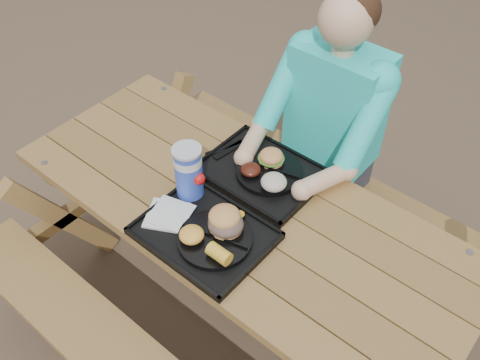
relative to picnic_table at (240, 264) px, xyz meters
The scene contains 18 objects.
ground 0.38m from the picnic_table, ahead, with size 60.00×60.00×0.00m, color #999999.
picnic_table is the anchor object (origin of this frame).
tray_near 0.43m from the picnic_table, 90.02° to the right, with size 0.45×0.35×0.02m, color black.
tray_far 0.42m from the picnic_table, 102.12° to the left, with size 0.45×0.35×0.02m, color black.
plate_near 0.46m from the picnic_table, 74.68° to the right, with size 0.26×0.26×0.02m, color black.
plate_far 0.45m from the picnic_table, 92.38° to the left, with size 0.26×0.26×0.02m, color black.
napkin_stack 0.49m from the picnic_table, 124.44° to the right, with size 0.14×0.14×0.02m, color silver.
soda_cup 0.53m from the picnic_table, 153.78° to the right, with size 0.10×0.10×0.21m, color #1938BF.
condiment_bbq 0.42m from the picnic_table, 88.63° to the right, with size 0.05×0.05×0.03m, color black.
condiment_mustard 0.42m from the picnic_table, 51.85° to the right, with size 0.04×0.04×0.03m, color #F6AA1B.
sandwich 0.50m from the picnic_table, 68.37° to the right, with size 0.12×0.12×0.12m, color #E0994F, non-canonical shape.
mac_cheese 0.51m from the picnic_table, 90.29° to the right, with size 0.09×0.09×0.04m, color #FCB942.
corn_cob 0.52m from the picnic_table, 63.95° to the right, with size 0.08×0.08×0.05m, color yellow, non-canonical shape.
cutlery_far 0.49m from the picnic_table, 137.95° to the left, with size 0.03×0.17×0.01m, color black.
burger 0.51m from the picnic_table, 97.42° to the left, with size 0.10×0.10×0.09m, color #D98D4C, non-canonical shape.
baked_beans 0.45m from the picnic_table, 112.21° to the left, with size 0.08×0.08×0.04m, color #48180E.
potato_salad 0.46m from the picnic_table, 62.57° to the left, with size 0.10×0.10×0.05m, color beige.
diner 0.65m from the picnic_table, 88.41° to the left, with size 0.48×0.84×1.28m, color #199FB0, non-canonical shape.
Camera 1 is at (0.87, -1.03, 2.22)m, focal length 40.00 mm.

